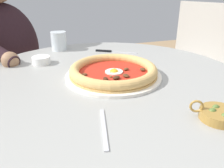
% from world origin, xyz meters
% --- Properties ---
extents(dining_table, '(1.02, 1.02, 0.72)m').
position_xyz_m(dining_table, '(0.00, 0.00, 0.55)').
color(dining_table, '#999993').
rests_on(dining_table, ground).
extents(pizza_on_plate, '(0.34, 0.34, 0.04)m').
position_xyz_m(pizza_on_plate, '(0.03, -0.00, 0.74)').
color(pizza_on_plate, white).
rests_on(pizza_on_plate, dining_table).
extents(water_glass, '(0.07, 0.07, 0.09)m').
position_xyz_m(water_glass, '(-0.11, 0.41, 0.75)').
color(water_glass, silver).
rests_on(water_glass, dining_table).
extents(steak_knife, '(0.18, 0.11, 0.01)m').
position_xyz_m(steak_knife, '(0.11, 0.30, 0.72)').
color(steak_knife, silver).
rests_on(steak_knife, dining_table).
extents(ramekin_capers, '(0.07, 0.07, 0.03)m').
position_xyz_m(ramekin_capers, '(-0.21, 0.23, 0.73)').
color(ramekin_capers, white).
rests_on(ramekin_capers, dining_table).
extents(olive_pan, '(0.11, 0.10, 0.05)m').
position_xyz_m(olive_pan, '(0.18, -0.34, 0.73)').
color(olive_pan, olive).
rests_on(olive_pan, dining_table).
extents(fork_utensil, '(0.05, 0.16, 0.00)m').
position_xyz_m(fork_utensil, '(-0.10, -0.29, 0.72)').
color(fork_utensil, '#BCBCC1').
rests_on(fork_utensil, dining_table).
extents(diner_person, '(0.45, 0.59, 1.12)m').
position_xyz_m(diner_person, '(-0.38, 0.58, 0.51)').
color(diner_person, '#282833').
rests_on(diner_person, ground).
extents(cafe_chair_spare_near, '(0.60, 0.60, 0.89)m').
position_xyz_m(cafe_chair_spare_near, '(0.83, 0.56, 0.53)').
color(cafe_chair_spare_near, beige).
rests_on(cafe_chair_spare_near, ground).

